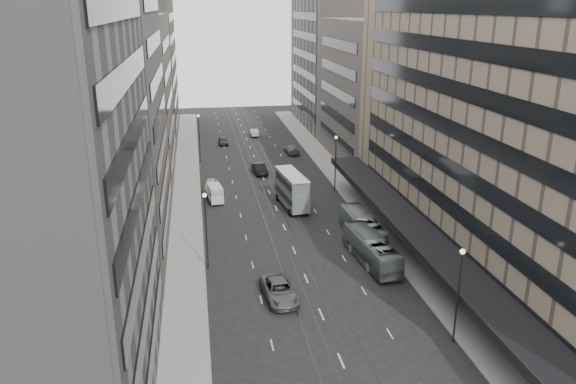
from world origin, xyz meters
TOP-DOWN VIEW (x-y plane):
  - ground at (0.00, 0.00)m, footprint 220.00×220.00m
  - sidewalk_right at (12.00, 37.50)m, footprint 4.00×125.00m
  - sidewalk_left at (-12.00, 37.50)m, footprint 4.00×125.00m
  - department_store at (21.45, 8.00)m, footprint 19.20×60.00m
  - building_right_mid at (21.50, 52.00)m, footprint 15.00×28.00m
  - building_right_far at (21.50, 82.00)m, footprint 15.00×32.00m
  - building_left_a at (-21.50, -8.00)m, footprint 15.00×28.00m
  - building_left_b at (-21.50, 19.00)m, footprint 15.00×26.00m
  - building_left_c at (-21.50, 46.00)m, footprint 15.00×28.00m
  - building_left_d at (-21.50, 79.00)m, footprint 15.00×38.00m
  - lamp_right_near at (9.70, -5.00)m, footprint 0.44×0.44m
  - lamp_right_far at (9.70, 35.00)m, footprint 0.44×0.44m
  - lamp_left_near at (-9.70, 12.00)m, footprint 0.44×0.44m
  - lamp_left_far at (-9.70, 55.00)m, footprint 0.44×0.44m
  - bus_near at (7.57, 10.60)m, footprint 3.52×11.16m
  - bus_far at (8.50, 16.96)m, footprint 2.92×10.81m
  - double_decker at (2.18, 29.08)m, footprint 3.54×8.94m
  - panel_van at (-8.01, 32.74)m, footprint 2.29×4.03m
  - sedan_2 at (-3.25, 4.38)m, footprint 3.39×6.42m
  - sedan_4 at (-8.50, 38.06)m, footprint 2.65×5.16m
  - sedan_5 at (-0.29, 45.49)m, footprint 2.32×5.25m
  - sedan_6 at (4.02, 39.83)m, footprint 2.78×5.24m
  - sedan_7 at (7.10, 57.78)m, footprint 2.53×5.39m
  - sedan_8 at (-5.00, 66.87)m, footprint 1.87×4.49m
  - sedan_9 at (1.77, 73.67)m, footprint 1.79×4.64m

SIDE VIEW (x-z plane):
  - ground at x=0.00m, z-range 0.00..0.00m
  - sidewalk_right at x=12.00m, z-range 0.00..0.15m
  - sidewalk_left at x=-12.00m, z-range 0.00..0.15m
  - sedan_6 at x=4.02m, z-range 0.00..1.40m
  - sedan_9 at x=1.77m, z-range 0.00..1.51m
  - sedan_8 at x=-5.00m, z-range 0.00..1.52m
  - sedan_7 at x=7.10m, z-range 0.00..1.52m
  - sedan_5 at x=-0.29m, z-range 0.00..1.67m
  - sedan_4 at x=-8.50m, z-range 0.00..1.68m
  - sedan_2 at x=-3.25m, z-range 0.00..1.72m
  - panel_van at x=-8.01m, z-range 0.12..2.55m
  - bus_far at x=8.50m, z-range 0.00..2.99m
  - bus_near at x=7.57m, z-range 0.00..3.06m
  - double_decker at x=2.18m, z-range 0.19..4.95m
  - lamp_right_near at x=9.70m, z-range 1.04..9.36m
  - lamp_right_far at x=9.70m, z-range 1.04..9.36m
  - lamp_left_near at x=-9.70m, z-range 1.04..9.36m
  - lamp_left_far at x=-9.70m, z-range 1.04..9.36m
  - building_right_mid at x=21.50m, z-range 0.00..24.00m
  - building_left_c at x=-21.50m, z-range 0.00..25.00m
  - building_right_far at x=21.50m, z-range 0.00..28.00m
  - building_left_d at x=-21.50m, z-range 0.00..28.00m
  - department_store at x=21.45m, z-range -0.05..29.95m
  - building_left_a at x=-21.50m, z-range 0.00..30.00m
  - building_left_b at x=-21.50m, z-range 0.00..34.00m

